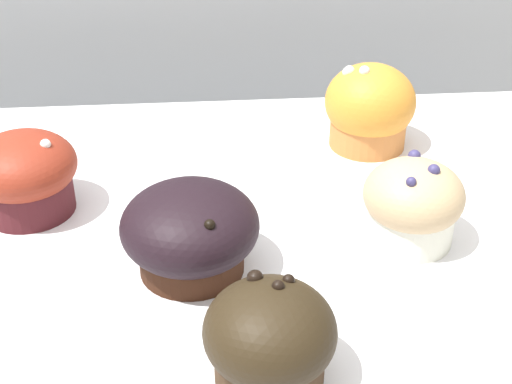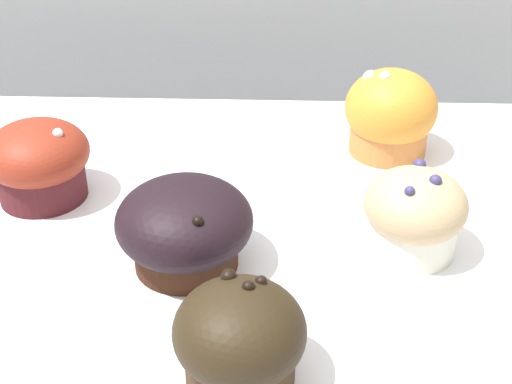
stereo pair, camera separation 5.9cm
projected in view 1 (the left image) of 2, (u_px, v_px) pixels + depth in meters
name	position (u px, v px, depth m)	size (l,w,h in m)	color
wall_back	(167.00, 63.00, 1.12)	(3.20, 0.10, 1.80)	#B2B7BC
muffin_front_center	(369.00, 109.00, 0.74)	(0.09, 0.09, 0.09)	#CB793B
muffin_back_left	(413.00, 203.00, 0.59)	(0.08, 0.08, 0.08)	silver
muffin_back_right	(24.00, 174.00, 0.63)	(0.09, 0.09, 0.08)	#47181D
muffin_front_left	(190.00, 232.00, 0.56)	(0.11, 0.11, 0.07)	#361B0F
muffin_front_right	(270.00, 339.00, 0.46)	(0.09, 0.09, 0.08)	#3B2818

